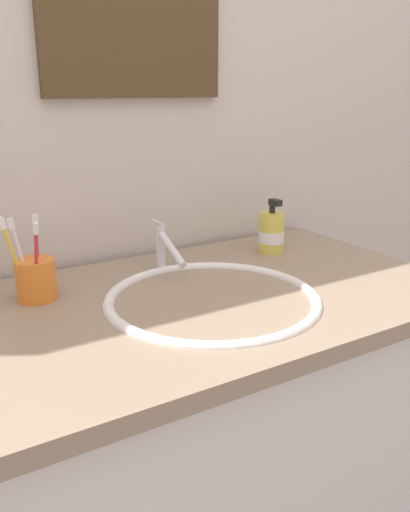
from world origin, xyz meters
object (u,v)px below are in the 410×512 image
at_px(toothbrush_yellow, 13,255).
at_px(toothbrush_white, 20,253).
at_px(toothbrush_cup, 36,279).
at_px(toothbrush_purple, 37,249).
at_px(soap_dispenser, 271,233).
at_px(faucet, 165,247).
at_px(toothbrush_red, 36,257).

xyz_separation_m(toothbrush_yellow, toothbrush_white, (0.02, 0.02, -0.01)).
relative_size(toothbrush_cup, toothbrush_purple, 0.51).
height_order(toothbrush_white, soap_dispenser, toothbrush_white).
xyz_separation_m(faucet, soap_dispenser, (0.32, -0.01, -0.01)).
bearing_deg(faucet, toothbrush_purple, 179.88).
bearing_deg(faucet, toothbrush_white, -177.81).
distance_m(toothbrush_cup, toothbrush_white, 0.07).
distance_m(toothbrush_yellow, toothbrush_purple, 0.07).
xyz_separation_m(toothbrush_yellow, soap_dispenser, (0.68, 0.03, -0.06)).
relative_size(faucet, toothbrush_yellow, 0.84).
relative_size(faucet, toothbrush_purple, 0.90).
bearing_deg(toothbrush_purple, toothbrush_red, -106.71).
xyz_separation_m(toothbrush_white, toothbrush_red, (0.02, -0.04, -0.00)).
distance_m(toothbrush_yellow, soap_dispenser, 0.69).
bearing_deg(faucet, soap_dispenser, -1.43).
bearing_deg(toothbrush_purple, toothbrush_cup, -123.50).
distance_m(toothbrush_cup, toothbrush_yellow, 0.08).
relative_size(toothbrush_purple, soap_dispenser, 1.17).
height_order(toothbrush_cup, toothbrush_purple, toothbrush_purple).
distance_m(faucet, toothbrush_white, 0.35).
xyz_separation_m(faucet, toothbrush_yellow, (-0.36, -0.04, 0.05)).
bearing_deg(toothbrush_red, faucet, 9.04).
distance_m(toothbrush_yellow, toothbrush_red, 0.04).
distance_m(toothbrush_cup, toothbrush_red, 0.07).
height_order(toothbrush_cup, toothbrush_red, toothbrush_red).
distance_m(toothbrush_cup, toothbrush_purple, 0.07).
bearing_deg(toothbrush_cup, toothbrush_purple, 56.50).
height_order(toothbrush_purple, toothbrush_white, toothbrush_white).
bearing_deg(toothbrush_cup, toothbrush_red, -94.07).
distance_m(faucet, toothbrush_yellow, 0.37).
bearing_deg(soap_dispenser, toothbrush_yellow, -177.74).
distance_m(faucet, toothbrush_red, 0.33).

